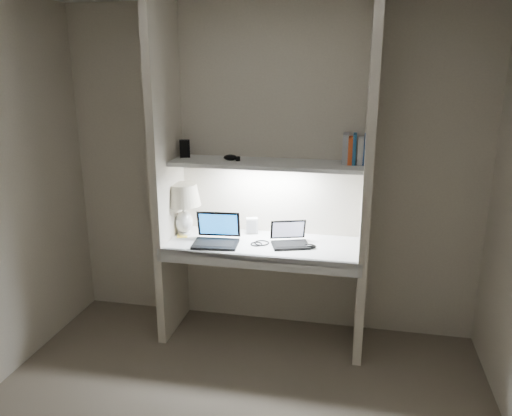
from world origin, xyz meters
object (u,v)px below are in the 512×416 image
(table_lamp, at_px, (183,201))
(speaker, at_px, (252,226))
(laptop_netbook, at_px, (290,239))
(book_row, at_px, (357,150))
(laptop_main, at_px, (217,236))

(table_lamp, bearing_deg, speaker, 13.87)
(laptop_netbook, xyz_separation_m, speaker, (-0.32, 0.19, 0.02))
(table_lamp, xyz_separation_m, book_row, (1.29, 0.08, 0.43))
(laptop_netbook, relative_size, book_row, 1.49)
(laptop_netbook, bearing_deg, speaker, 131.44)
(laptop_main, bearing_deg, laptop_netbook, 3.04)
(laptop_main, height_order, speaker, laptop_main)
(laptop_main, bearing_deg, book_row, 7.28)
(laptop_main, height_order, book_row, book_row)
(table_lamp, distance_m, laptop_netbook, 0.87)
(book_row, bearing_deg, laptop_netbook, -162.66)
(speaker, height_order, book_row, book_row)
(table_lamp, xyz_separation_m, laptop_main, (0.30, -0.14, -0.22))
(book_row, bearing_deg, laptop_main, -167.55)
(laptop_netbook, height_order, book_row, book_row)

